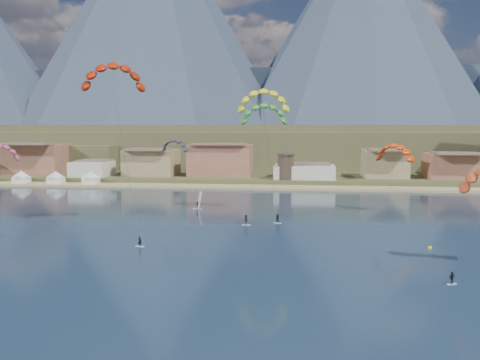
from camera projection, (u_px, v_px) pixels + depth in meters
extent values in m
plane|color=black|center=(207.00, 291.00, 63.18)|extent=(2400.00, 2400.00, 0.00)
cube|color=tan|center=(269.00, 187.00, 167.85)|extent=(2200.00, 12.00, 0.90)
cube|color=brown|center=(295.00, 143.00, 616.28)|extent=(2200.00, 900.00, 4.00)
cube|color=brown|center=(362.00, 145.00, 274.71)|extent=(320.00, 150.00, 15.00)
cube|color=brown|center=(220.00, 140.00, 323.68)|extent=(380.00, 170.00, 18.00)
cone|color=#313C52|center=(153.00, 15.00, 881.69)|extent=(460.00, 460.00, 400.00)
cone|color=#313C52|center=(362.00, 25.00, 862.56)|extent=(440.00, 440.00, 360.00)
cube|color=#313C52|center=(299.00, 105.00, 946.37)|extent=(2000.00, 200.00, 110.00)
cylinder|color=#47382D|center=(286.00, 167.00, 174.57)|extent=(5.20, 5.20, 8.00)
cylinder|color=#47382D|center=(286.00, 154.00, 174.14)|extent=(5.82, 5.82, 0.60)
cube|color=white|center=(21.00, 180.00, 177.57)|extent=(4.50, 4.50, 2.00)
pyramid|color=white|center=(21.00, 171.00, 177.27)|extent=(6.40, 6.40, 2.00)
cube|color=white|center=(56.00, 180.00, 176.12)|extent=(4.50, 4.50, 2.00)
pyramid|color=white|center=(56.00, 171.00, 175.82)|extent=(6.40, 6.40, 2.00)
cube|color=white|center=(91.00, 181.00, 174.68)|extent=(4.50, 4.50, 2.00)
pyramid|color=white|center=(91.00, 171.00, 174.38)|extent=(6.40, 6.40, 2.00)
cube|color=silver|center=(140.00, 246.00, 86.66)|extent=(1.53, 0.74, 0.10)
imported|color=black|center=(140.00, 241.00, 86.58)|extent=(0.69, 0.52, 1.69)
cylinder|color=#262626|center=(126.00, 160.00, 92.48)|extent=(0.05, 0.05, 29.74)
cube|color=silver|center=(278.00, 223.00, 107.49)|extent=(1.59, 1.16, 0.10)
imported|color=black|center=(278.00, 218.00, 107.40)|extent=(1.09, 1.01, 1.79)
cylinder|color=#262626|center=(270.00, 162.00, 112.74)|extent=(0.05, 0.05, 25.25)
cube|color=silver|center=(452.00, 284.00, 65.98)|extent=(1.33, 0.96, 0.09)
imported|color=black|center=(452.00, 278.00, 65.90)|extent=(0.94, 0.74, 1.49)
cylinder|color=#262626|center=(475.00, 232.00, 69.53)|extent=(0.05, 0.05, 15.31)
cube|color=silver|center=(246.00, 225.00, 105.39)|extent=(1.71, 0.98, 0.11)
imported|color=black|center=(246.00, 220.00, 105.30)|extent=(1.38, 1.05, 1.88)
cylinder|color=#262626|center=(255.00, 169.00, 111.20)|extent=(0.05, 0.05, 23.67)
cylinder|color=#262626|center=(171.00, 178.00, 132.98)|extent=(0.04, 0.04, 14.99)
cylinder|color=#262626|center=(397.00, 188.00, 117.16)|extent=(0.04, 0.04, 13.88)
cube|color=silver|center=(198.00, 209.00, 125.87)|extent=(2.39, 1.07, 0.12)
imported|color=black|center=(198.00, 205.00, 125.78)|extent=(0.89, 0.66, 1.66)
cube|color=white|center=(199.00, 200.00, 125.61)|extent=(1.32, 2.62, 3.96)
sphere|color=yellow|center=(430.00, 248.00, 85.37)|extent=(0.60, 0.60, 0.60)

